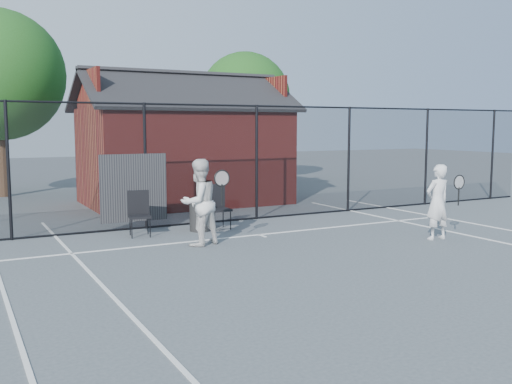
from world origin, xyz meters
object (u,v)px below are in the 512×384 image
player_back (199,202)px  chair_left (140,214)px  chair_right (219,208)px  waste_bin (200,216)px  clubhouse (184,153)px  player_front (438,202)px

player_back → chair_left: size_ratio=1.80×
chair_left → chair_right: chair_right is taller
player_back → chair_right: 1.92m
chair_left → waste_bin: (1.44, 0.00, -0.14)m
waste_bin → player_back: bearing=-113.0°
player_back → chair_left: (-0.81, 1.51, -0.40)m
chair_left → waste_bin: bearing=10.2°
clubhouse → waste_bin: bearing=-106.9°
player_front → chair_right: size_ratio=1.57×
clubhouse → waste_bin: size_ratio=9.06×
player_front → chair_left: 6.53m
player_front → clubhouse: bearing=107.9°
player_back → waste_bin: size_ratio=2.49×
clubhouse → player_back: bearing=-108.4°
chair_left → chair_right: size_ratio=0.95×
chair_left → chair_right: bearing=10.2°
clubhouse → chair_right: (-1.00, -4.90, -1.09)m
player_back → waste_bin: 1.72m
waste_bin → player_front: bearing=-39.0°
player_front → chair_left: player_front is taller
waste_bin → chair_left: bearing=180.0°
player_back → chair_right: player_back is taller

